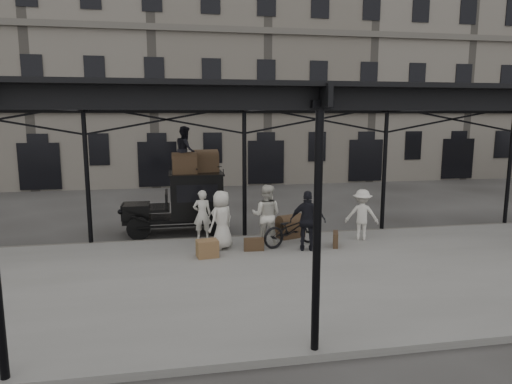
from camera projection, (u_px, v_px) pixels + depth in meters
ground at (255, 257)px, 13.61m from camera, size 120.00×120.00×0.00m
platform at (269, 278)px, 11.66m from camera, size 28.00×8.00×0.15m
canopy at (268, 98)px, 11.18m from camera, size 22.50×9.00×4.74m
building_frontage at (206, 72)px, 29.92m from camera, size 64.00×8.00×14.00m
taxi at (187, 200)px, 16.27m from camera, size 3.65×1.55×2.18m
porter_left at (202, 215)px, 14.94m from camera, size 0.61×0.41×1.64m
porter_midleft at (266, 215)px, 14.18m from camera, size 1.14×1.03×1.93m
porter_centre at (222, 220)px, 13.83m from camera, size 1.04×1.00×1.80m
porter_official at (308, 221)px, 13.65m from camera, size 1.15×0.73×1.82m
porter_right at (362, 215)px, 14.86m from camera, size 1.22×0.95×1.67m
bicycle at (292, 229)px, 14.21m from camera, size 2.13×1.30×1.06m
porter_roof at (185, 150)px, 15.87m from camera, size 0.66×0.83×1.64m
steamer_trunk_roof_near at (184, 165)px, 15.80m from camera, size 0.87×0.55×0.62m
steamer_trunk_roof_far at (205, 162)px, 16.36m from camera, size 0.98×0.68×0.66m
steamer_trunk_platform at (290, 228)px, 15.24m from camera, size 1.01×0.80×0.64m
wicker_hamper at (207, 248)px, 13.10m from camera, size 0.66×0.53×0.50m
suitcase_upright at (335, 239)px, 14.18m from camera, size 0.34×0.62×0.45m
suitcase_flat at (254, 244)px, 13.70m from camera, size 0.61×0.18×0.40m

